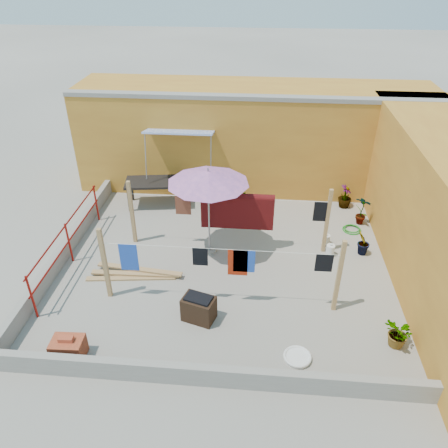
{
  "coord_description": "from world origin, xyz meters",
  "views": [
    {
      "loc": [
        0.74,
        -8.7,
        6.65
      ],
      "look_at": [
        -0.05,
        0.3,
        0.99
      ],
      "focal_mm": 35.0,
      "sensor_mm": 36.0,
      "label": 1
    }
  ],
  "objects": [
    {
      "name": "brick_stack",
      "position": [
        -2.72,
        -3.2,
        0.23
      ],
      "size": [
        0.62,
        0.46,
        0.53
      ],
      "color": "#A64326",
      "rests_on": "ground"
    },
    {
      "name": "lumber_pile",
      "position": [
        -2.11,
        -0.66,
        0.07
      ],
      "size": [
        2.29,
        0.63,
        0.14
      ],
      "color": "tan",
      "rests_on": "ground"
    },
    {
      "name": "red_railing",
      "position": [
        -3.85,
        -0.2,
        0.72
      ],
      "size": [
        0.05,
        4.2,
        1.1
      ],
      "color": "maroon",
      "rests_on": "ground"
    },
    {
      "name": "parapet_front",
      "position": [
        0.0,
        -3.58,
        0.22
      ],
      "size": [
        8.3,
        0.16,
        0.44
      ],
      "primitive_type": "cube",
      "color": "gray",
      "rests_on": "ground"
    },
    {
      "name": "clothesline_rig",
      "position": [
        0.2,
        0.55,
        1.05
      ],
      "size": [
        5.09,
        2.35,
        1.8
      ],
      "color": "tan",
      "rests_on": "ground"
    },
    {
      "name": "patio_umbrella",
      "position": [
        -0.45,
        0.5,
        2.13
      ],
      "size": [
        2.3,
        2.3,
        2.38
      ],
      "color": "gray",
      "rests_on": "ground"
    },
    {
      "name": "green_hose",
      "position": [
        3.41,
        1.87,
        0.03
      ],
      "size": [
        0.52,
        0.52,
        0.08
      ],
      "color": "#1B7D1D",
      "rests_on": "ground"
    },
    {
      "name": "water_jug_a",
      "position": [
        2.61,
        1.12,
        0.14
      ],
      "size": [
        0.2,
        0.2,
        0.31
      ],
      "color": "silver",
      "rests_on": "ground"
    },
    {
      "name": "brazier",
      "position": [
        -0.39,
        -1.95,
        0.29
      ],
      "size": [
        0.76,
        0.62,
        0.59
      ],
      "color": "black",
      "rests_on": "ground"
    },
    {
      "name": "white_basin",
      "position": [
        1.64,
        -2.87,
        0.05
      ],
      "size": [
        0.55,
        0.55,
        0.09
      ],
      "color": "silver",
      "rests_on": "ground"
    },
    {
      "name": "plant_back_b",
      "position": [
        3.37,
        3.2,
        0.36
      ],
      "size": [
        0.5,
        0.5,
        0.72
      ],
      "primitive_type": "imported",
      "rotation": [
        0.0,
        0.0,
        1.28
      ],
      "color": "#225C1A",
      "rests_on": "ground"
    },
    {
      "name": "plant_back_a",
      "position": [
        0.04,
        2.76,
        0.4
      ],
      "size": [
        0.95,
        0.92,
        0.8
      ],
      "primitive_type": "imported",
      "rotation": [
        0.0,
        0.0,
        0.6
      ],
      "color": "#225C1A",
      "rests_on": "ground"
    },
    {
      "name": "parapet_left",
      "position": [
        -4.08,
        0.0,
        0.22
      ],
      "size": [
        0.16,
        7.3,
        0.44
      ],
      "primitive_type": "cube",
      "color": "gray",
      "rests_on": "ground"
    },
    {
      "name": "ground",
      "position": [
        0.0,
        0.0,
        0.0
      ],
      "size": [
        80.0,
        80.0,
        0.0
      ],
      "primitive_type": "plane",
      "color": "#9E998E",
      "rests_on": "ground"
    },
    {
      "name": "water_jug_b",
      "position": [
        2.65,
        0.62,
        0.15
      ],
      "size": [
        0.22,
        0.22,
        0.35
      ],
      "color": "silver",
      "rests_on": "ground"
    },
    {
      "name": "plant_right_a",
      "position": [
        3.7,
        2.25,
        0.45
      ],
      "size": [
        0.57,
        0.54,
        0.89
      ],
      "primitive_type": "imported",
      "rotation": [
        0.0,
        0.0,
        2.5
      ],
      "color": "#225C1A",
      "rests_on": "ground"
    },
    {
      "name": "plant_right_c",
      "position": [
        3.62,
        -2.37,
        0.32
      ],
      "size": [
        0.65,
        0.7,
        0.63
      ],
      "primitive_type": "imported",
      "rotation": [
        0.0,
        0.0,
        5.05
      ],
      "color": "#225C1A",
      "rests_on": "ground"
    },
    {
      "name": "wall_back",
      "position": [
        0.5,
        4.69,
        1.61
      ],
      "size": [
        11.0,
        3.27,
        3.21
      ],
      "color": "#C1842A",
      "rests_on": "ground"
    },
    {
      "name": "plant_right_b",
      "position": [
        3.47,
        0.72,
        0.35
      ],
      "size": [
        0.46,
        0.49,
        0.7
      ],
      "primitive_type": "imported",
      "rotation": [
        0.0,
        0.0,
        4.21
      ],
      "color": "#225C1A",
      "rests_on": "ground"
    },
    {
      "name": "outdoor_table",
      "position": [
        -2.38,
        2.82,
        0.73
      ],
      "size": [
        1.84,
        1.1,
        0.81
      ],
      "color": "black",
      "rests_on": "ground"
    }
  ]
}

